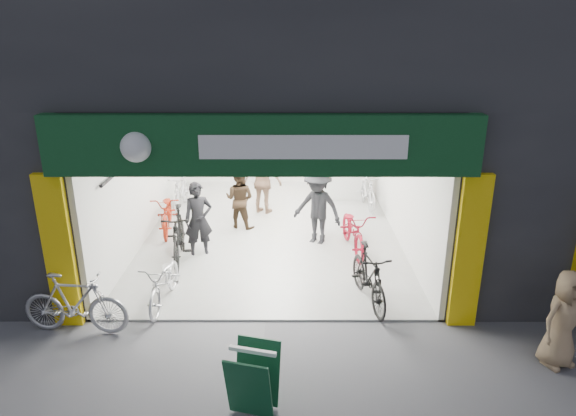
{
  "coord_description": "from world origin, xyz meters",
  "views": [
    {
      "loc": [
        0.39,
        -7.46,
        4.7
      ],
      "look_at": [
        0.38,
        1.5,
        1.49
      ],
      "focal_mm": 32.0,
      "sensor_mm": 36.0,
      "label": 1
    }
  ],
  "objects_px": {
    "parked_bike": "(75,303)",
    "sandwich_board": "(253,379)",
    "bike_right_front": "(369,276)",
    "bike_left_front": "(164,282)",
    "pedestrian_near": "(564,319)"
  },
  "relations": [
    {
      "from": "parked_bike",
      "to": "sandwich_board",
      "type": "height_order",
      "value": "parked_bike"
    },
    {
      "from": "bike_right_front",
      "to": "parked_bike",
      "type": "height_order",
      "value": "bike_right_front"
    },
    {
      "from": "bike_right_front",
      "to": "parked_bike",
      "type": "bearing_deg",
      "value": -179.38
    },
    {
      "from": "bike_left_front",
      "to": "bike_right_front",
      "type": "bearing_deg",
      "value": 3.54
    },
    {
      "from": "pedestrian_near",
      "to": "sandwich_board",
      "type": "relative_size",
      "value": 1.66
    },
    {
      "from": "sandwich_board",
      "to": "bike_left_front",
      "type": "bearing_deg",
      "value": 137.54
    },
    {
      "from": "bike_right_front",
      "to": "sandwich_board",
      "type": "xyz_separation_m",
      "value": [
        -1.86,
        -2.72,
        -0.04
      ]
    },
    {
      "from": "pedestrian_near",
      "to": "bike_right_front",
      "type": "bearing_deg",
      "value": 124.73
    },
    {
      "from": "sandwich_board",
      "to": "bike_right_front",
      "type": "bearing_deg",
      "value": 70.39
    },
    {
      "from": "bike_left_front",
      "to": "sandwich_board",
      "type": "xyz_separation_m",
      "value": [
        1.74,
        -2.7,
        0.06
      ]
    },
    {
      "from": "parked_bike",
      "to": "bike_right_front",
      "type": "bearing_deg",
      "value": -73.92
    },
    {
      "from": "bike_left_front",
      "to": "pedestrian_near",
      "type": "bearing_deg",
      "value": -12.33
    },
    {
      "from": "parked_bike",
      "to": "pedestrian_near",
      "type": "height_order",
      "value": "pedestrian_near"
    },
    {
      "from": "bike_left_front",
      "to": "sandwich_board",
      "type": "bearing_deg",
      "value": -53.89
    },
    {
      "from": "pedestrian_near",
      "to": "bike_left_front",
      "type": "bearing_deg",
      "value": 143.54
    }
  ]
}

